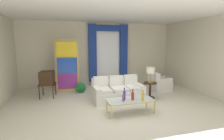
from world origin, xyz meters
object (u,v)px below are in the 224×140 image
Objects in this scene: coffee_table at (130,101)px; table_lamp_brass at (151,71)px; bottle_blue_decanter at (123,97)px; bottle_amber_squat at (143,96)px; round_side_table at (150,89)px; bottle_crystal_tall at (124,95)px; peacock_figurine at (81,88)px; vintage_tv at (47,78)px; couch_white_long at (117,92)px; stained_glass_divider at (67,67)px; bottle_ruby_flask at (133,95)px; armchair_white at (158,84)px.

coffee_table is 1.76m from table_lamp_brass.
bottle_blue_decanter is 0.50× the size of table_lamp_brass.
bottle_amber_squat reaches higher than round_side_table.
coffee_table is 3.88× the size of bottle_crystal_tall.
bottle_amber_squat is 3.05m from peacock_figurine.
bottle_crystal_tall is (-0.17, 0.06, 0.18)m from coffee_table.
coffee_table is at bearing -42.72° from vintage_tv.
couch_white_long is at bearing -45.47° from peacock_figurine.
table_lamp_brass reaches higher than peacock_figurine.
stained_glass_divider reaches higher than vintage_tv.
bottle_ruby_flask is at bearing -43.09° from coffee_table.
stained_glass_divider is 3.42m from table_lamp_brass.
bottle_crystal_tall reaches higher than bottle_ruby_flask.
bottle_blue_decanter is (-0.25, -0.10, 0.15)m from coffee_table.
bottle_amber_squat is (0.46, -0.26, -0.02)m from bottle_crystal_tall.
armchair_white is 1.26m from round_side_table.
bottle_amber_squat is at bearing -60.65° from peacock_figurine.
vintage_tv reaches higher than peacock_figurine.
coffee_table is 2.40× the size of table_lamp_brass.
coffee_table is at bearing -64.04° from peacock_figurine.
armchair_white reaches higher than round_side_table.
coffee_table is (0.01, -1.25, 0.07)m from couch_white_long.
bottle_ruby_flask is (-0.25, 0.15, 0.00)m from bottle_amber_squat.
bottle_ruby_flask is (0.05, -0.05, 0.17)m from coffee_table.
coffee_table is 0.18m from bottle_ruby_flask.
couch_white_long reaches higher than coffee_table.
armchair_white is (2.10, 0.76, -0.02)m from couch_white_long.
couch_white_long is 0.81× the size of stained_glass_divider.
bottle_blue_decanter is 0.48× the size of round_side_table.
bottle_blue_decanter is 0.13× the size of stained_glass_divider.
bottle_crystal_tall is 0.59× the size of round_side_table.
peacock_figurine is (-1.18, 1.20, -0.08)m from couch_white_long.
armchair_white is (2.26, 1.94, -0.27)m from bottle_crystal_tall.
bottle_amber_squat is at bearing -33.95° from coffee_table.
vintage_tv is 2.36× the size of table_lamp_brass.
bottle_amber_squat is 0.96× the size of bottle_ruby_flask.
armchair_white reaches higher than coffee_table.
peacock_figurine is (-0.94, 2.54, -0.30)m from bottle_blue_decanter.
bottle_blue_decanter is at bearing -118.01° from bottle_crystal_tall.
bottle_ruby_flask is at bearing -59.48° from stained_glass_divider.
bottle_crystal_tall is 0.62× the size of table_lamp_brass.
coffee_table is at bearing -20.32° from bottle_crystal_tall.
armchair_white reaches higher than bottle_crystal_tall.
armchair_white is at bearing -7.64° from peacock_figurine.
table_lamp_brass is (1.47, 1.19, 0.51)m from bottle_blue_decanter.
vintage_tv is (-2.29, 2.20, 0.17)m from bottle_crystal_tall.
bottle_amber_squat reaches higher than peacock_figurine.
bottle_blue_decanter is 3.16m from armchair_white.
armchair_white reaches higher than peacock_figurine.
bottle_ruby_flask is at bearing -135.57° from round_side_table.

